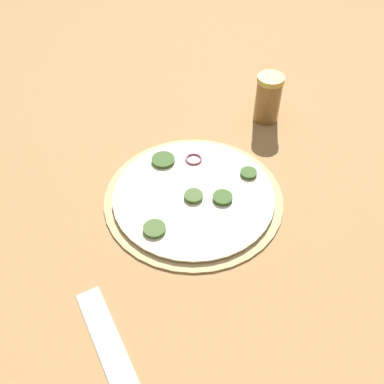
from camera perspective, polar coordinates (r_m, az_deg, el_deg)
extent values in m
plane|color=tan|center=(0.85, 0.00, -0.81)|extent=(3.00, 3.00, 0.00)
cylinder|color=#D6B77A|center=(0.85, 0.00, -0.64)|extent=(0.34, 0.34, 0.01)
cylinder|color=#EFE5C1|center=(0.84, 0.00, -0.37)|extent=(0.30, 0.30, 0.00)
cylinder|color=#47662D|center=(0.78, -5.01, -4.67)|extent=(0.04, 0.04, 0.01)
cylinder|color=#47662D|center=(0.83, -0.08, -0.51)|extent=(0.03, 0.03, 0.01)
torus|color=#A34C70|center=(0.91, 0.00, 4.20)|extent=(0.03, 0.03, 0.00)
cylinder|color=#385B23|center=(0.91, -3.87, 4.09)|extent=(0.05, 0.05, 0.01)
cylinder|color=#385B23|center=(0.88, 7.00, 2.41)|extent=(0.03, 0.03, 0.01)
cylinder|color=#385B23|center=(0.83, 3.70, -0.71)|extent=(0.04, 0.04, 0.01)
cube|color=silver|center=(0.70, -10.88, -18.27)|extent=(0.19, 0.12, 0.00)
cylinder|color=olive|center=(1.02, 9.42, 11.36)|extent=(0.06, 0.06, 0.10)
cylinder|color=gold|center=(0.99, 9.81, 13.94)|extent=(0.06, 0.06, 0.01)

